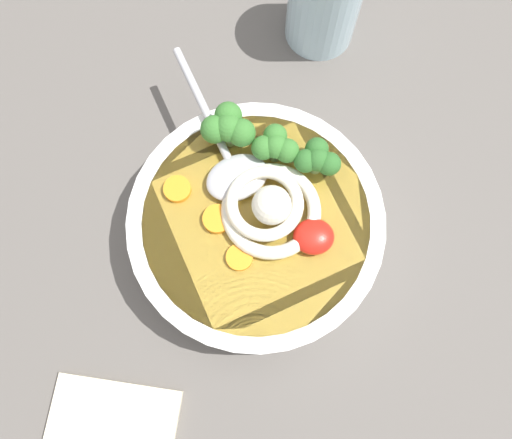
# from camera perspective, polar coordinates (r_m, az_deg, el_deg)

# --- Properties ---
(table_slab) EXTENTS (1.23, 1.23, 0.03)m
(table_slab) POSITION_cam_1_polar(r_m,az_deg,el_deg) (0.54, -1.81, -0.47)
(table_slab) COLOR #5B5651
(table_slab) RESTS_ON ground
(soup_bowl) EXTENTS (0.24, 0.24, 0.06)m
(soup_bowl) POSITION_cam_1_polar(r_m,az_deg,el_deg) (0.48, 0.00, -0.94)
(soup_bowl) COLOR white
(soup_bowl) RESTS_ON table_slab
(noodle_pile) EXTENTS (0.10, 0.10, 0.04)m
(noodle_pile) POSITION_cam_1_polar(r_m,az_deg,el_deg) (0.44, 1.57, 1.42)
(noodle_pile) COLOR silver
(noodle_pile) RESTS_ON soup_bowl
(soup_spoon) EXTENTS (0.10, 0.17, 0.02)m
(soup_spoon) POSITION_cam_1_polar(r_m,az_deg,el_deg) (0.46, -2.91, 6.36)
(soup_spoon) COLOR #B7B7BC
(soup_spoon) RESTS_ON soup_bowl
(chili_sauce_dollop) EXTENTS (0.04, 0.03, 0.02)m
(chili_sauce_dollop) POSITION_cam_1_polar(r_m,az_deg,el_deg) (0.45, 6.70, -1.98)
(chili_sauce_dollop) COLOR red
(chili_sauce_dollop) RESTS_ON soup_bowl
(broccoli_floret_beside_noodles) EXTENTS (0.04, 0.04, 0.04)m
(broccoli_floret_beside_noodles) POSITION_cam_1_polar(r_m,az_deg,el_deg) (0.46, 2.26, 8.58)
(broccoli_floret_beside_noodles) COLOR #7A9E60
(broccoli_floret_beside_noodles) RESTS_ON soup_bowl
(broccoli_floret_beside_chili) EXTENTS (0.05, 0.04, 0.04)m
(broccoli_floret_beside_chili) POSITION_cam_1_polar(r_m,az_deg,el_deg) (0.46, -3.25, 10.69)
(broccoli_floret_beside_chili) COLOR #7A9E60
(broccoli_floret_beside_chili) RESTS_ON soup_bowl
(broccoli_floret_left) EXTENTS (0.04, 0.04, 0.03)m
(broccoli_floret_left) POSITION_cam_1_polar(r_m,az_deg,el_deg) (0.45, 7.12, 7.02)
(broccoli_floret_left) COLOR #7A9E60
(broccoli_floret_left) RESTS_ON soup_bowl
(carrot_slice_right) EXTENTS (0.03, 0.03, 0.01)m
(carrot_slice_right) POSITION_cam_1_polar(r_m,az_deg,el_deg) (0.47, -9.11, 3.51)
(carrot_slice_right) COLOR orange
(carrot_slice_right) RESTS_ON soup_bowl
(carrot_slice_extra_a) EXTENTS (0.03, 0.03, 0.01)m
(carrot_slice_extra_a) POSITION_cam_1_polar(r_m,az_deg,el_deg) (0.45, -4.50, 0.07)
(carrot_slice_extra_a) COLOR orange
(carrot_slice_extra_a) RESTS_ON soup_bowl
(carrot_slice_rear) EXTENTS (0.02, 0.02, 0.00)m
(carrot_slice_rear) POSITION_cam_1_polar(r_m,az_deg,el_deg) (0.44, -2.08, -4.41)
(carrot_slice_rear) COLOR orange
(carrot_slice_rear) RESTS_ON soup_bowl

